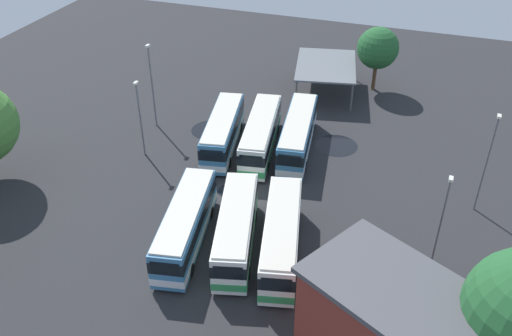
% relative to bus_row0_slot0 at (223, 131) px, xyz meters
% --- Properties ---
extents(ground_plane, '(92.36, 92.36, 0.00)m').
position_rel_bus_row0_slot0_xyz_m(ground_plane, '(6.29, 4.94, -1.84)').
color(ground_plane, '#28282B').
extents(bus_row0_slot0, '(10.93, 4.56, 3.49)m').
position_rel_bus_row0_slot0_xyz_m(bus_row0_slot0, '(0.00, 0.00, 0.00)').
color(bus_row0_slot0, teal).
rests_on(bus_row0_slot0, ground_plane).
extents(bus_row0_slot1, '(11.54, 4.40, 3.49)m').
position_rel_bus_row0_slot0_xyz_m(bus_row0_slot1, '(-0.65, 3.66, 0.00)').
color(bus_row0_slot1, silver).
rests_on(bus_row0_slot1, ground_plane).
extents(bus_row0_slot2, '(11.67, 4.09, 3.49)m').
position_rel_bus_row0_slot0_xyz_m(bus_row0_slot2, '(-1.93, 7.00, 0.00)').
color(bus_row0_slot2, teal).
rests_on(bus_row0_slot2, ground_plane).
extents(bus_row1_slot0, '(11.14, 4.49, 3.49)m').
position_rel_bus_row0_slot0_xyz_m(bus_row1_slot0, '(13.99, 2.60, 0.00)').
color(bus_row1_slot0, teal).
rests_on(bus_row1_slot0, ground_plane).
extents(bus_row1_slot1, '(10.82, 5.14, 3.49)m').
position_rel_bus_row0_slot0_xyz_m(bus_row1_slot1, '(13.19, 6.41, -0.00)').
color(bus_row1_slot1, silver).
rests_on(bus_row1_slot1, ground_plane).
extents(bus_row1_slot2, '(11.32, 4.97, 3.49)m').
position_rel_bus_row0_slot0_xyz_m(bus_row1_slot2, '(12.88, 9.88, 0.00)').
color(bus_row1_slot2, silver).
rests_on(bus_row1_slot2, ground_plane).
extents(depot_building, '(11.66, 13.89, 6.04)m').
position_rel_bus_row0_slot0_xyz_m(depot_building, '(19.96, 19.46, 1.19)').
color(depot_building, maroon).
rests_on(depot_building, ground_plane).
extents(maintenance_shelter, '(10.57, 8.41, 3.43)m').
position_rel_bus_row0_slot0_xyz_m(maintenance_shelter, '(-15.46, 6.51, 1.42)').
color(maintenance_shelter, slate).
rests_on(maintenance_shelter, ground_plane).
extents(lamp_post_far_corner, '(0.56, 0.28, 8.89)m').
position_rel_bus_row0_slot0_xyz_m(lamp_post_far_corner, '(-1.88, -8.36, 3.02)').
color(lamp_post_far_corner, slate).
rests_on(lamp_post_far_corner, ground_plane).
extents(lamp_post_mid_lot, '(0.56, 0.28, 7.65)m').
position_rel_bus_row0_slot0_xyz_m(lamp_post_mid_lot, '(3.62, -6.74, 2.39)').
color(lamp_post_mid_lot, slate).
rests_on(lamp_post_mid_lot, ground_plane).
extents(lamp_post_by_building, '(0.56, 0.28, 8.94)m').
position_rel_bus_row0_slot0_xyz_m(lamp_post_by_building, '(2.18, 23.58, 3.05)').
color(lamp_post_by_building, slate).
rests_on(lamp_post_by_building, ground_plane).
extents(lamp_post_near_entrance, '(0.56, 0.28, 7.53)m').
position_rel_bus_row0_slot0_xyz_m(lamp_post_near_entrance, '(9.73, 20.73, 2.33)').
color(lamp_post_near_entrance, slate).
rests_on(lamp_post_near_entrance, ground_plane).
extents(tree_south_edge, '(4.75, 4.75, 7.48)m').
position_rel_bus_row0_slot0_xyz_m(tree_south_edge, '(-18.07, 11.79, 3.25)').
color(tree_south_edge, brown).
rests_on(tree_south_edge, ground_plane).
extents(puddle_between_rows, '(4.23, 4.23, 0.01)m').
position_rel_bus_row0_slot0_xyz_m(puddle_between_rows, '(-4.03, 10.47, -1.84)').
color(puddle_between_rows, black).
rests_on(puddle_between_rows, ground_plane).
extents(puddle_back_corner, '(4.19, 4.19, 0.01)m').
position_rel_bus_row0_slot0_xyz_m(puddle_back_corner, '(-2.80, -2.48, -1.84)').
color(puddle_back_corner, black).
rests_on(puddle_back_corner, ground_plane).
extents(puddle_centre_drain, '(2.19, 2.19, 0.01)m').
position_rel_bus_row0_slot0_xyz_m(puddle_centre_drain, '(6.51, 3.27, -1.84)').
color(puddle_centre_drain, black).
rests_on(puddle_centre_drain, ground_plane).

